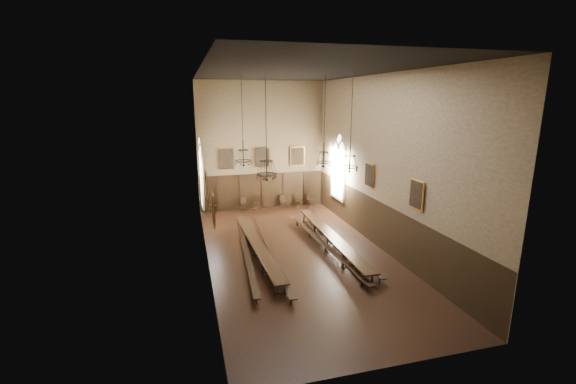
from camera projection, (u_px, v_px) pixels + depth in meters
name	position (u px, v px, depth m)	size (l,w,h in m)	color
floor	(297.00, 254.00, 19.84)	(9.00, 18.00, 0.02)	black
ceiling	(298.00, 71.00, 17.71)	(9.00, 18.00, 0.02)	black
wall_back	(262.00, 146.00, 27.23)	(9.00, 0.02, 9.00)	#8D7857
wall_front	(393.00, 224.00, 10.32)	(9.00, 0.02, 9.00)	#8D7857
wall_left	(203.00, 172.00, 17.64)	(0.02, 18.00, 9.00)	#8D7857
wall_right	(381.00, 164.00, 19.91)	(0.02, 18.00, 9.00)	#8D7857
wainscot_panelling	(297.00, 231.00, 19.54)	(9.00, 18.00, 2.50)	black
table_left	(258.00, 251.00, 19.29)	(0.90, 9.07, 0.71)	black
table_right	(331.00, 242.00, 20.42)	(0.85, 9.74, 0.76)	black
bench_left_outer	(246.00, 254.00, 19.05)	(0.94, 9.50, 0.43)	black
bench_left_inner	(271.00, 252.00, 19.30)	(0.83, 10.26, 0.46)	black
bench_right_inner	(325.00, 247.00, 19.98)	(0.74, 9.65, 0.43)	black
bench_right_outer	(342.00, 244.00, 20.43)	(0.32, 9.03, 0.41)	black
chair_0	(213.00, 208.00, 26.93)	(0.53, 0.53, 1.04)	black
chair_2	(244.00, 207.00, 27.42)	(0.52, 0.52, 0.94)	black
chair_3	(257.00, 205.00, 27.70)	(0.50, 0.50, 0.97)	black
chair_5	(283.00, 204.00, 28.21)	(0.46, 0.46, 0.91)	black
chair_6	(298.00, 203.00, 28.48)	(0.41, 0.41, 0.89)	black
chair_7	(310.00, 202.00, 28.60)	(0.53, 0.53, 1.00)	black
chandelier_back_left	(243.00, 155.00, 20.50)	(0.89, 0.89, 4.62)	black
chandelier_back_right	(324.00, 157.00, 21.52)	(0.88, 0.88, 4.86)	black
chandelier_front_left	(267.00, 167.00, 15.58)	(0.84, 0.84, 4.37)	black
chandelier_front_right	(350.00, 160.00, 16.98)	(0.78, 0.78, 4.31)	black
portrait_back_0	(225.00, 159.00, 26.64)	(1.10, 0.12, 1.40)	#A86C28
portrait_back_1	(262.00, 158.00, 27.30)	(1.10, 0.12, 1.40)	#A86C28
portrait_back_2	(297.00, 156.00, 27.95)	(1.10, 0.12, 1.40)	#A86C28
portrait_left_0	(206.00, 184.00, 18.80)	(0.12, 1.00, 1.30)	#A86C28
portrait_left_1	(213.00, 209.00, 14.57)	(0.12, 1.00, 1.30)	#A86C28
portrait_right_0	(369.00, 175.00, 21.01)	(0.12, 1.00, 1.30)	#A86C28
portrait_right_1	(416.00, 195.00, 16.78)	(0.12, 1.00, 1.30)	#A86C28
window_right	(338.00, 167.00, 25.31)	(0.20, 2.20, 4.60)	white
window_left	(201.00, 174.00, 23.08)	(0.20, 2.20, 4.60)	white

